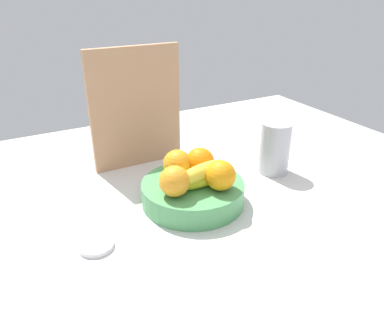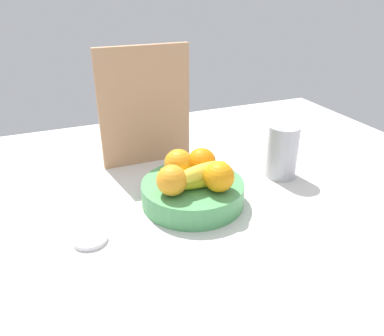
% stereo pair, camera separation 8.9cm
% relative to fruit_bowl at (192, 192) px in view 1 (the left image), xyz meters
% --- Properties ---
extents(ground_plane, '(1.80, 1.40, 0.03)m').
position_rel_fruit_bowl_xyz_m(ground_plane, '(-0.03, -0.00, -0.04)').
color(ground_plane, silver).
extents(fruit_bowl, '(0.26, 0.26, 0.06)m').
position_rel_fruit_bowl_xyz_m(fruit_bowl, '(0.00, 0.00, 0.00)').
color(fruit_bowl, '#4E9B5B').
rests_on(fruit_bowl, ground_plane).
extents(orange_front_left, '(0.08, 0.08, 0.08)m').
position_rel_fruit_bowl_xyz_m(orange_front_left, '(-0.02, 0.04, 0.07)').
color(orange_front_left, orange).
rests_on(orange_front_left, fruit_bowl).
extents(orange_front_right, '(0.08, 0.08, 0.08)m').
position_rel_fruit_bowl_xyz_m(orange_front_right, '(-0.07, -0.04, 0.07)').
color(orange_front_right, orange).
rests_on(orange_front_right, fruit_bowl).
extents(orange_center, '(0.08, 0.08, 0.08)m').
position_rel_fruit_bowl_xyz_m(orange_center, '(0.04, -0.06, 0.07)').
color(orange_center, orange).
rests_on(orange_center, fruit_bowl).
extents(orange_back_left, '(0.08, 0.08, 0.08)m').
position_rel_fruit_bowl_xyz_m(orange_back_left, '(0.04, 0.03, 0.07)').
color(orange_back_left, orange).
rests_on(orange_back_left, fruit_bowl).
extents(banana_bunch, '(0.18, 0.08, 0.06)m').
position_rel_fruit_bowl_xyz_m(banana_bunch, '(0.00, -0.03, 0.06)').
color(banana_bunch, yellow).
rests_on(banana_bunch, fruit_bowl).
extents(cutting_board, '(0.28, 0.02, 0.36)m').
position_rel_fruit_bowl_xyz_m(cutting_board, '(-0.04, 0.29, 0.15)').
color(cutting_board, tan).
rests_on(cutting_board, ground_plane).
extents(thermos_tumbler, '(0.09, 0.09, 0.16)m').
position_rel_fruit_bowl_xyz_m(thermos_tumbler, '(0.30, 0.04, 0.05)').
color(thermos_tumbler, '#B1B1BB').
rests_on(thermos_tumbler, ground_plane).
extents(jar_lid, '(0.08, 0.08, 0.01)m').
position_rel_fruit_bowl_xyz_m(jar_lid, '(-0.28, -0.07, -0.02)').
color(jar_lid, silver).
rests_on(jar_lid, ground_plane).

